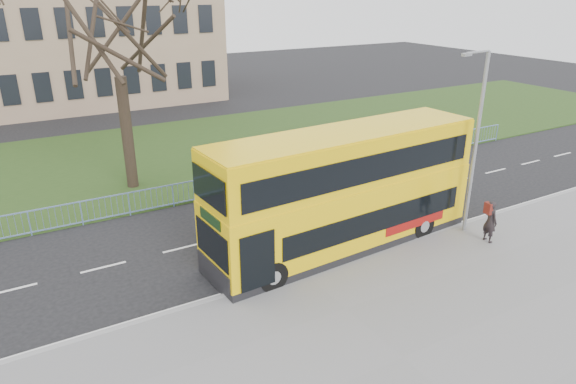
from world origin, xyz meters
The scene contains 10 objects.
ground centered at (0.00, 0.00, 0.00)m, with size 120.00×120.00×0.00m, color black.
pavement centered at (0.00, -6.75, 0.06)m, with size 80.00×10.50×0.12m, color slate.
kerb centered at (0.00, -1.55, 0.07)m, with size 80.00×0.20×0.14m, color gray.
grass_verge centered at (0.00, 14.30, 0.04)m, with size 80.00×15.40×0.08m, color #233D16.
guard_railing centered at (0.00, 6.60, 0.55)m, with size 40.00×0.12×1.10m, color #779AD4, non-canonical shape.
bare_tree centered at (-3.00, 10.00, 6.61)m, with size 9.14×9.14×13.05m, color black, non-canonical shape.
civic_building centered at (-5.00, 35.00, 7.00)m, with size 30.00×15.00×14.00m, color #91745C.
yellow_bus centered at (2.44, -0.51, 2.46)m, with size 11.08×3.25×4.59m.
pedestrian centered at (7.56, -3.18, 0.97)m, with size 0.62×0.41×1.70m, color black.
street_lamp centered at (7.46, -2.01, 4.08)m, with size 1.53×0.27×7.23m.
Camera 1 is at (-8.31, -14.93, 9.45)m, focal length 32.00 mm.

